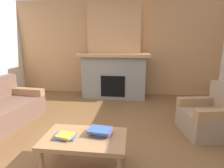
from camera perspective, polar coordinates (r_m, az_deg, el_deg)
The scene contains 7 objects.
ground at distance 2.95m, azimuth -4.88°, elevation -18.55°, with size 9.00×9.00×0.00m, color brown.
wall_back_wood_panel at distance 5.48m, azimuth 1.19°, elevation 11.10°, with size 6.00×0.12×2.70m, color #A87A4C.
fireplace at distance 5.12m, azimuth 0.77°, elevation 8.86°, with size 1.90×0.82×2.70m.
armchair at distance 3.55m, azimuth 28.07°, elevation -9.13°, with size 0.89×0.89×0.85m.
coffee_table at distance 2.34m, azimuth -8.52°, elevation -17.11°, with size 1.00×0.60×0.43m.
book_stack_near_edge at distance 2.33m, azimuth -14.47°, elevation -15.38°, with size 0.26×0.21×0.05m.
book_stack_center at distance 2.31m, azimuth -3.71°, elevation -14.49°, with size 0.30×0.23×0.08m.
Camera 1 is at (0.53, -2.45, 1.55)m, focal length 29.37 mm.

